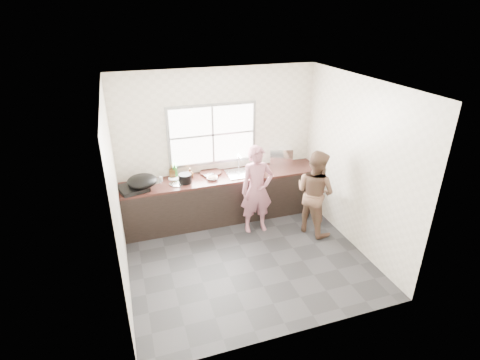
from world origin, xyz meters
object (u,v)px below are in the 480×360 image
object	(u,v)px
bowl_held	(260,172)
pot_lid_right	(177,184)
glass_jar	(161,179)
bowl_mince	(212,178)
cutting_board	(211,173)
bowl_crabs	(256,175)
dish_rack	(280,155)
black_pot	(185,179)
bottle_brown_short	(190,173)
bottle_brown_tall	(173,172)
pot_lid_left	(155,181)
bottle_green	(175,170)
burner	(133,188)
plate_food	(174,178)
wok	(142,181)
woman	(257,193)
person_side	(315,192)

from	to	relation	value
bowl_held	pot_lid_right	size ratio (longest dim) A/B	0.66
glass_jar	pot_lid_right	distance (m)	0.31
bowl_mince	cutting_board	bearing A→B (deg)	81.66
bowl_crabs	dish_rack	bearing A→B (deg)	33.97
black_pot	bottle_brown_short	size ratio (longest dim) A/B	1.37
cutting_board	bottle_brown_tall	world-z (taller)	bottle_brown_tall
bottle_brown_tall	pot_lid_left	distance (m)	0.35
bowl_crabs	pot_lid_left	distance (m)	1.77
bottle_brown_tall	pot_lid_right	xyz separation A→B (m)	(0.02, -0.30, -0.10)
dish_rack	bottle_green	bearing A→B (deg)	-164.60
black_pot	bowl_crabs	bearing A→B (deg)	-6.72
bowl_mince	pot_lid_right	world-z (taller)	bowl_mince
cutting_board	dish_rack	size ratio (longest dim) A/B	0.90
glass_jar	burner	size ratio (longest dim) A/B	0.21
bottle_brown_short	bottle_green	bearing A→B (deg)	157.15
dish_rack	pot_lid_right	size ratio (longest dim) A/B	1.64
plate_food	pot_lid_left	size ratio (longest dim) A/B	0.81
wok	dish_rack	bearing A→B (deg)	7.14
bottle_brown_short	pot_lid_right	size ratio (longest dim) A/B	0.62
woman	bowl_held	size ratio (longest dim) A/B	8.42
bowl_held	bottle_brown_short	xyz separation A→B (m)	(-1.24, 0.23, 0.05)
burner	pot_lid_right	size ratio (longest dim) A/B	1.67
cutting_board	wok	world-z (taller)	wok
plate_food	bottle_brown_short	size ratio (longest dim) A/B	1.30
glass_jar	cutting_board	bearing A→B (deg)	3.31
black_pot	pot_lid_left	xyz separation A→B (m)	(-0.49, 0.21, -0.07)
person_side	woman	bearing A→B (deg)	45.60
person_side	bowl_held	distance (m)	1.06
bottle_green	bottle_brown_tall	bearing A→B (deg)	180.00
person_side	pot_lid_right	xyz separation A→B (m)	(-2.19, 0.83, 0.12)
bowl_held	plate_food	xyz separation A→B (m)	(-1.52, 0.27, -0.02)
woman	bottle_brown_tall	bearing A→B (deg)	151.71
cutting_board	bowl_mince	distance (m)	0.25
woman	wok	distance (m)	1.91
person_side	black_pot	distance (m)	2.22
glass_jar	bottle_brown_short	bearing A→B (deg)	1.04
bowl_held	black_pot	xyz separation A→B (m)	(-1.36, 0.04, 0.05)
person_side	bottle_brown_short	world-z (taller)	person_side
bottle_green	dish_rack	world-z (taller)	dish_rack
bottle_brown_tall	wok	world-z (taller)	wok
bowl_mince	glass_jar	xyz separation A→B (m)	(-0.86, 0.20, 0.02)
bottle_brown_tall	glass_jar	size ratio (longest dim) A/B	2.29
bowl_mince	pot_lid_left	size ratio (longest dim) A/B	0.73
plate_food	bottle_brown_tall	world-z (taller)	bottle_brown_tall
woman	bottle_brown_tall	distance (m)	1.53
wok	dish_rack	distance (m)	2.63
bowl_mince	bottle_brown_short	distance (m)	0.41
burner	pot_lid_left	bearing A→B (deg)	30.74
person_side	bowl_held	xyz separation A→B (m)	(-0.68, 0.79, 0.14)
pot_lid_right	bowl_held	bearing A→B (deg)	-1.29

